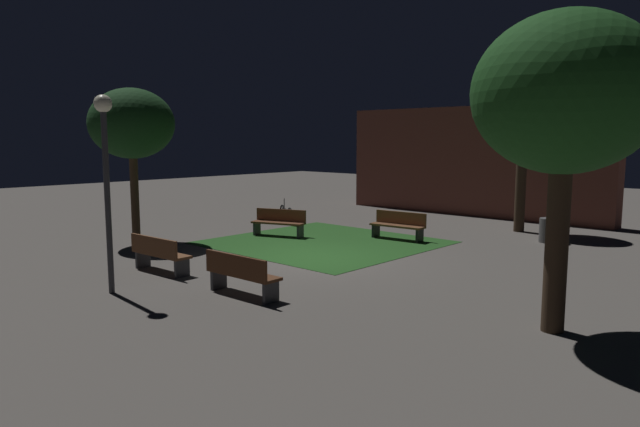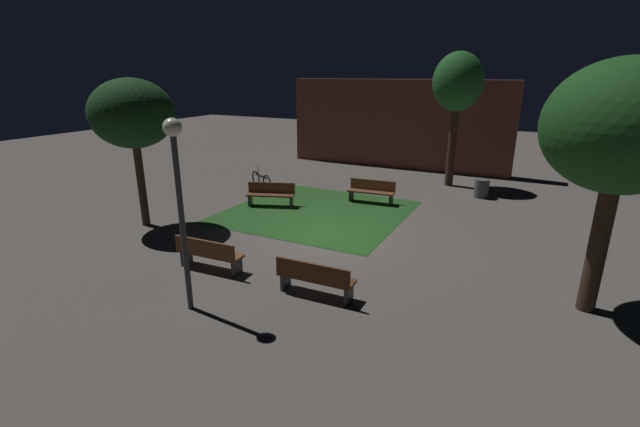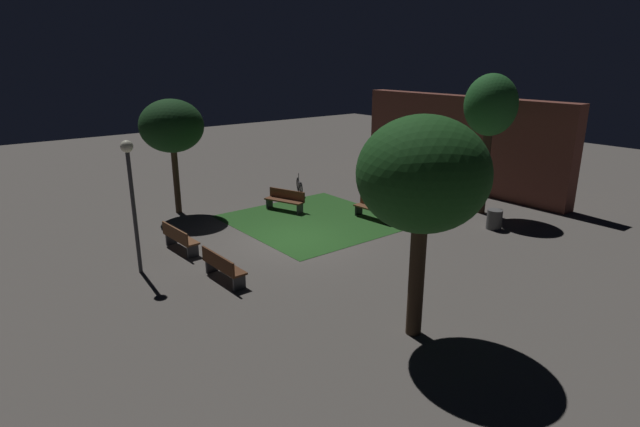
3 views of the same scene
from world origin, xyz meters
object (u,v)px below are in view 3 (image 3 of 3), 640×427
at_px(tree_near_wall, 423,176).
at_px(bench_near_trees, 375,208).
at_px(bench_lawn_edge, 179,238).
at_px(bench_path_side, 222,266).
at_px(tree_back_right, 172,127).
at_px(lamp_post_path_center, 131,183).
at_px(bench_corner, 285,199).
at_px(tree_back_left, 491,108).
at_px(bicycle, 299,186).
at_px(trash_bin, 494,219).

bearing_deg(tree_near_wall, bench_near_trees, 141.73).
relative_size(bench_lawn_edge, tree_near_wall, 0.35).
relative_size(bench_lawn_edge, bench_near_trees, 0.99).
height_order(bench_lawn_edge, bench_path_side, same).
relative_size(tree_back_right, tree_near_wall, 0.91).
distance_m(bench_near_trees, tree_near_wall, 9.50).
relative_size(bench_near_trees, lamp_post_path_center, 0.45).
relative_size(bench_path_side, tree_near_wall, 0.35).
bearing_deg(bench_corner, lamp_post_path_center, -70.11).
height_order(bench_path_side, bench_near_trees, same).
xyz_separation_m(tree_back_left, tree_back_right, (-7.95, -10.03, -0.75)).
relative_size(bench_lawn_edge, bench_path_side, 1.00).
bearing_deg(tree_back_left, bench_near_trees, -117.23).
distance_m(bench_corner, bicycle, 2.88).
height_order(bench_lawn_edge, lamp_post_path_center, lamp_post_path_center).
bearing_deg(trash_bin, bicycle, -162.93).
bearing_deg(trash_bin, tree_back_left, 137.92).
xyz_separation_m(bench_near_trees, trash_bin, (3.72, 2.74, -0.10)).
height_order(bench_corner, lamp_post_path_center, lamp_post_path_center).
bearing_deg(bicycle, bench_lawn_edge, -64.77).
distance_m(bench_near_trees, tree_back_right, 8.84).
relative_size(trash_bin, bicycle, 0.50).
bearing_deg(tree_near_wall, bench_corner, 161.82).
distance_m(bench_path_side, bicycle, 10.18).
height_order(bench_lawn_edge, tree_back_right, tree_back_right).
distance_m(tree_back_left, trash_bin, 4.53).
relative_size(bench_corner, trash_bin, 2.46).
bearing_deg(bench_lawn_edge, bicycle, 115.23).
height_order(lamp_post_path_center, bicycle, lamp_post_path_center).
distance_m(tree_back_right, bicycle, 6.76).
height_order(bench_path_side, bench_corner, same).
height_order(bench_path_side, bicycle, bicycle).
distance_m(tree_back_left, bicycle, 9.33).
distance_m(tree_back_left, tree_near_wall, 10.82).
xyz_separation_m(tree_back_left, tree_near_wall, (4.83, -9.67, -0.52)).
bearing_deg(bicycle, bench_near_trees, -0.06).
bearing_deg(tree_back_right, bench_corner, 55.63).
bearing_deg(bicycle, bench_corner, -48.33).
distance_m(bench_corner, tree_near_wall, 11.29).
bearing_deg(lamp_post_path_center, bench_near_trees, 85.99).
height_order(tree_back_left, tree_near_wall, tree_back_left).
relative_size(tree_back_left, tree_back_right, 1.21).
bearing_deg(lamp_post_path_center, bench_lawn_edge, 118.31).
bearing_deg(lamp_post_path_center, bicycle, 115.79).
distance_m(tree_back_right, trash_bin, 13.25).
bearing_deg(bench_lawn_edge, trash_bin, 63.14).
xyz_separation_m(bench_near_trees, tree_back_right, (-5.81, -5.87, 3.14)).
height_order(bench_path_side, trash_bin, bench_path_side).
height_order(tree_back_left, trash_bin, tree_back_left).
height_order(tree_back_right, lamp_post_path_center, tree_back_right).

